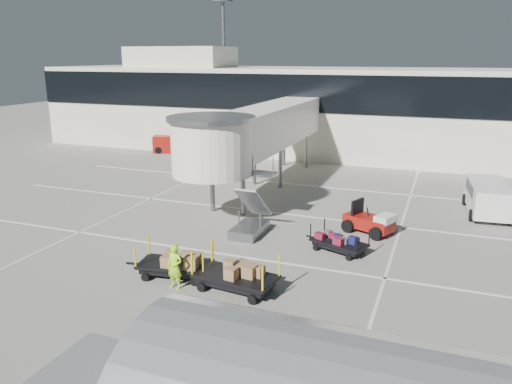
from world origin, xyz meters
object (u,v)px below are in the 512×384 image
baggage_tug (370,222)px  suitcase_cart (338,243)px  minivan (487,195)px  belt_loader (176,144)px  ground_worker (175,267)px  box_cart_near (235,276)px  box_cart_far (177,263)px

baggage_tug → suitcase_cart: 3.40m
minivan → belt_loader: 29.22m
ground_worker → minivan: minivan is taller
suitcase_cart → box_cart_near: (-3.02, -5.49, 0.14)m
baggage_tug → box_cart_near: size_ratio=0.69×
box_cart_near → suitcase_cart: bearing=67.6°
suitcase_cart → ground_worker: 8.20m
ground_worker → box_cart_near: bearing=23.6°
box_cart_near → belt_loader: size_ratio=0.88×
suitcase_cart → box_cart_far: size_ratio=0.85×
box_cart_far → minivan: minivan is taller
belt_loader → box_cart_near: bearing=-76.9°
baggage_tug → minivan: 8.46m
ground_worker → minivan: 19.75m
baggage_tug → suitcase_cart: bearing=-85.1°
ground_worker → suitcase_cart: bearing=55.7°
suitcase_cart → belt_loader: 28.29m
ground_worker → minivan: (12.34, 15.42, 0.20)m
box_cart_far → belt_loader: (-14.36, 24.90, 0.26)m
suitcase_cart → belt_loader: belt_loader is taller
box_cart_near → ground_worker: 2.45m
minivan → box_cart_far: bearing=-137.1°
baggage_tug → ground_worker: bearing=-101.2°
box_cart_far → belt_loader: size_ratio=0.82×
baggage_tug → minivan: (5.97, 5.98, 0.52)m
ground_worker → belt_loader: size_ratio=0.40×
minivan → belt_loader: belt_loader is taller
baggage_tug → box_cart_far: baggage_tug is taller
suitcase_cart → box_cart_far: bearing=-118.0°
box_cart_far → ground_worker: size_ratio=2.05×
suitcase_cart → belt_loader: (-20.23, 19.78, 0.34)m
box_cart_far → suitcase_cart: bearing=31.9°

